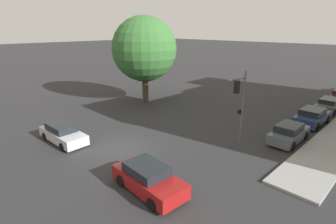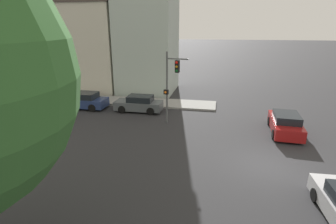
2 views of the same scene
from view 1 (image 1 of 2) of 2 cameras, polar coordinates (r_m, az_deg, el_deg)
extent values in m
plane|color=#28282B|center=(19.61, -10.38, -7.83)|extent=(300.00, 300.00, 0.00)
cylinder|color=#423323|center=(31.41, -4.97, 5.42)|extent=(0.72, 0.72, 3.33)
sphere|color=#33662D|center=(30.76, -5.19, 13.50)|extent=(7.37, 7.37, 7.37)
cylinder|color=#515456|center=(19.74, 15.89, 0.64)|extent=(0.14, 0.14, 5.57)
cylinder|color=#515456|center=(18.58, 14.89, 6.94)|extent=(0.36, 1.64, 0.10)
cube|color=black|center=(18.69, 14.76, 5.29)|extent=(0.34, 0.34, 0.90)
sphere|color=red|center=(18.75, 14.38, 6.29)|extent=(0.20, 0.20, 0.20)
sphere|color=#99660F|center=(18.81, 14.31, 5.40)|extent=(0.20, 0.20, 0.20)
sphere|color=#0F511E|center=(18.87, 14.24, 4.51)|extent=(0.20, 0.20, 0.20)
cube|color=black|center=(19.91, 15.43, 0.15)|extent=(0.27, 0.38, 0.35)
sphere|color=orange|center=(20.00, 15.12, 0.25)|extent=(0.18, 0.18, 0.18)
cube|color=#B7B7BC|center=(21.74, -21.84, -4.73)|extent=(4.66, 1.92, 0.72)
cube|color=black|center=(21.68, -22.25, -3.07)|extent=(2.45, 1.62, 0.52)
cylinder|color=black|center=(20.97, -18.05, -5.80)|extent=(0.61, 0.24, 0.60)
cylinder|color=black|center=(20.32, -22.01, -7.03)|extent=(0.61, 0.24, 0.60)
cylinder|color=black|center=(23.34, -21.58, -3.76)|extent=(0.61, 0.24, 0.60)
cylinder|color=black|center=(22.76, -25.20, -4.78)|extent=(0.61, 0.24, 0.60)
cube|color=maroon|center=(14.55, -4.19, -14.74)|extent=(4.54, 2.12, 0.80)
cube|color=black|center=(14.33, -4.70, -12.24)|extent=(2.40, 1.77, 0.51)
cylinder|color=black|center=(14.30, 2.29, -16.55)|extent=(0.66, 0.26, 0.65)
cylinder|color=black|center=(13.36, -3.47, -19.40)|extent=(0.66, 0.26, 0.65)
cylinder|color=black|center=(16.07, -4.73, -12.38)|extent=(0.66, 0.26, 0.65)
cylinder|color=black|center=(15.24, -10.17, -14.48)|extent=(0.66, 0.26, 0.65)
cube|color=#4C5156|center=(22.24, 24.82, -4.52)|extent=(1.72, 4.22, 0.75)
cube|color=black|center=(21.87, 24.87, -3.10)|extent=(1.51, 2.20, 0.52)
cylinder|color=black|center=(23.73, 24.08, -3.64)|extent=(0.22, 0.67, 0.67)
cylinder|color=black|center=(23.28, 27.74, -4.57)|extent=(0.22, 0.67, 0.67)
cylinder|color=black|center=(21.44, 21.49, -5.56)|extent=(0.22, 0.67, 0.67)
cylinder|color=black|center=(20.94, 25.49, -6.65)|extent=(0.22, 0.67, 0.67)
cube|color=navy|center=(27.19, 28.88, -1.14)|extent=(2.02, 4.53, 0.77)
cube|color=black|center=(26.84, 28.96, 0.08)|extent=(1.74, 2.37, 0.53)
cylinder|color=black|center=(28.78, 28.00, -0.53)|extent=(0.24, 0.71, 0.70)
cylinder|color=black|center=(28.33, 31.40, -1.35)|extent=(0.24, 0.71, 0.70)
cylinder|color=black|center=(26.25, 26.01, -1.87)|extent=(0.24, 0.71, 0.70)
cylinder|color=black|center=(25.75, 29.71, -2.79)|extent=(0.24, 0.71, 0.70)
cube|color=#4C5156|center=(32.42, 31.59, 1.15)|extent=(1.79, 4.46, 0.75)
cube|color=black|center=(32.10, 31.70, 2.13)|extent=(1.56, 2.33, 0.48)
cylinder|color=black|center=(33.94, 30.76, 1.53)|extent=(0.23, 0.64, 0.63)
cylinder|color=black|center=(31.34, 29.51, 0.55)|extent=(0.23, 0.64, 0.63)
cylinder|color=black|center=(31.02, 32.37, -0.09)|extent=(0.23, 0.64, 0.63)
cylinder|color=black|center=(39.36, 32.68, 3.23)|extent=(0.25, 0.72, 0.71)
cylinder|color=black|center=(36.76, 31.87, 2.50)|extent=(0.25, 0.72, 0.71)
cylinder|color=red|center=(20.59, 24.26, -6.77)|extent=(0.20, 0.20, 0.75)
sphere|color=red|center=(20.42, 24.41, -5.66)|extent=(0.22, 0.22, 0.22)
camera|label=2|loc=(31.02, -21.43, 14.69)|focal=28.00mm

